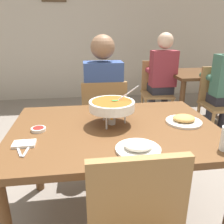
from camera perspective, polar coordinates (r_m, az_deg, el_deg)
ground_plane at (r=1.94m, az=0.66°, el=-24.50°), size 16.00×16.00×0.00m
cafe_rear_partition at (r=4.75m, az=-5.69°, el=21.60°), size 10.00×0.10×3.00m
dining_table_main at (r=1.55m, az=0.76°, el=-7.07°), size 1.35×0.97×0.75m
chair_diner_main at (r=2.31m, az=-2.09°, el=-1.59°), size 0.44×0.44×0.90m
diner_main at (r=2.26m, az=-2.25°, el=4.28°), size 0.40×0.45×1.31m
curry_bowl at (r=1.51m, az=-0.04°, el=1.55°), size 0.33×0.30×0.26m
rice_plate at (r=1.23m, az=6.48°, el=-8.65°), size 0.24×0.24×0.06m
appetizer_plate at (r=1.64m, az=17.33°, el=-1.90°), size 0.24×0.24×0.06m
sauce_dish at (r=1.52m, az=-17.71°, el=-4.07°), size 0.09×0.09×0.02m
napkin_folded at (r=1.37m, az=-20.88°, el=-7.38°), size 0.12×0.08×0.02m
fork_utensil at (r=1.33m, az=-22.15°, el=-8.52°), size 0.07×0.16×0.01m
spoon_utensil at (r=1.32m, az=-20.03°, el=-8.50°), size 0.03×0.17×0.01m
dining_table_far at (r=3.72m, az=21.27°, el=7.12°), size 1.00×0.80×0.75m
chair_bg_left at (r=3.57m, az=10.82°, el=5.88°), size 0.49×0.49×0.90m
chair_bg_middle at (r=3.27m, az=24.73°, el=3.09°), size 0.46×0.46×0.90m
patron_bg_left at (r=3.45m, az=12.27°, el=9.32°), size 0.40×0.45×1.31m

